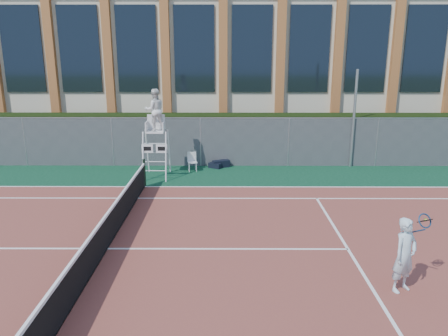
{
  "coord_description": "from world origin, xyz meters",
  "views": [
    {
      "loc": [
        3.16,
        -10.62,
        5.11
      ],
      "look_at": [
        3.1,
        3.0,
        1.45
      ],
      "focal_mm": 35.0,
      "sensor_mm": 36.0,
      "label": 1
    }
  ],
  "objects_px": {
    "steel_pole": "(354,119)",
    "umpire_chair": "(155,112)",
    "plastic_chair": "(192,160)",
    "tennis_player": "(405,255)"
  },
  "relations": [
    {
      "from": "steel_pole",
      "to": "umpire_chair",
      "type": "xyz_separation_m",
      "value": [
        -8.58,
        -1.65,
        0.52
      ]
    },
    {
      "from": "umpire_chair",
      "to": "plastic_chair",
      "type": "xyz_separation_m",
      "value": [
        1.4,
        0.88,
        -2.21
      ]
    },
    {
      "from": "steel_pole",
      "to": "umpire_chair",
      "type": "bearing_deg",
      "value": -169.11
    },
    {
      "from": "steel_pole",
      "to": "umpire_chair",
      "type": "height_order",
      "value": "steel_pole"
    },
    {
      "from": "umpire_chair",
      "to": "tennis_player",
      "type": "bearing_deg",
      "value": -53.4
    },
    {
      "from": "steel_pole",
      "to": "tennis_player",
      "type": "bearing_deg",
      "value": -99.69
    },
    {
      "from": "plastic_chair",
      "to": "tennis_player",
      "type": "height_order",
      "value": "tennis_player"
    },
    {
      "from": "plastic_chair",
      "to": "steel_pole",
      "type": "bearing_deg",
      "value": 6.14
    },
    {
      "from": "umpire_chair",
      "to": "plastic_chair",
      "type": "bearing_deg",
      "value": 32.02
    },
    {
      "from": "tennis_player",
      "to": "steel_pole",
      "type": "bearing_deg",
      "value": 80.31
    }
  ]
}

